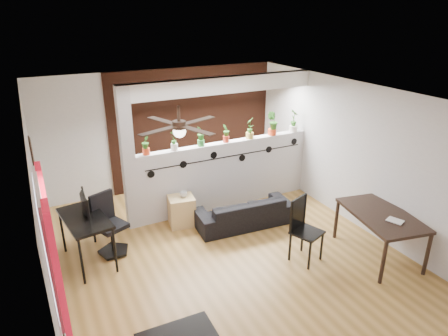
{
  "coord_description": "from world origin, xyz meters",
  "views": [
    {
      "loc": [
        -2.53,
        -5.04,
        3.76
      ],
      "look_at": [
        0.3,
        0.6,
        1.22
      ],
      "focal_mm": 32.0,
      "sensor_mm": 36.0,
      "label": 1
    }
  ],
  "objects_px": {
    "potted_plant_3": "(226,132)",
    "dining_table": "(381,218)",
    "potted_plant_0": "(146,144)",
    "potted_plant_5": "(273,123)",
    "cup": "(183,194)",
    "potted_plant_2": "(201,136)",
    "office_chair": "(109,228)",
    "folding_chair": "(302,224)",
    "potted_plant_1": "(174,140)",
    "ceiling_fan": "(179,127)",
    "potted_plant_4": "(250,127)",
    "potted_plant_6": "(294,120)",
    "cube_shelf": "(182,211)",
    "computer_desk": "(85,222)",
    "sofa": "(244,212)"
  },
  "relations": [
    {
      "from": "ceiling_fan",
      "to": "potted_plant_1",
      "type": "xyz_separation_m",
      "value": [
        0.55,
        1.8,
        -0.77
      ]
    },
    {
      "from": "office_chair",
      "to": "potted_plant_2",
      "type": "bearing_deg",
      "value": 19.21
    },
    {
      "from": "potted_plant_0",
      "to": "potted_plant_6",
      "type": "relative_size",
      "value": 0.78
    },
    {
      "from": "computer_desk",
      "to": "cube_shelf",
      "type": "bearing_deg",
      "value": 14.11
    },
    {
      "from": "cup",
      "to": "potted_plant_0",
      "type": "bearing_deg",
      "value": 145.94
    },
    {
      "from": "computer_desk",
      "to": "cup",
      "type": "bearing_deg",
      "value": 13.73
    },
    {
      "from": "potted_plant_3",
      "to": "office_chair",
      "type": "xyz_separation_m",
      "value": [
        -2.47,
        -0.68,
        -1.09
      ]
    },
    {
      "from": "computer_desk",
      "to": "potted_plant_3",
      "type": "bearing_deg",
      "value": 15.68
    },
    {
      "from": "potted_plant_0",
      "to": "potted_plant_1",
      "type": "height_order",
      "value": "potted_plant_0"
    },
    {
      "from": "potted_plant_2",
      "to": "folding_chair",
      "type": "bearing_deg",
      "value": -71.3
    },
    {
      "from": "cup",
      "to": "potted_plant_2",
      "type": "bearing_deg",
      "value": 34.51
    },
    {
      "from": "potted_plant_1",
      "to": "potted_plant_4",
      "type": "xyz_separation_m",
      "value": [
        1.58,
        0.0,
        0.03
      ]
    },
    {
      "from": "potted_plant_3",
      "to": "potted_plant_5",
      "type": "distance_m",
      "value": 1.05
    },
    {
      "from": "potted_plant_1",
      "to": "potted_plant_3",
      "type": "bearing_deg",
      "value": 0.0
    },
    {
      "from": "potted_plant_3",
      "to": "cup",
      "type": "distance_m",
      "value": 1.45
    },
    {
      "from": "cup",
      "to": "folding_chair",
      "type": "relative_size",
      "value": 0.13
    },
    {
      "from": "dining_table",
      "to": "computer_desk",
      "type": "bearing_deg",
      "value": 155.67
    },
    {
      "from": "potted_plant_4",
      "to": "cup",
      "type": "bearing_deg",
      "value": -167.16
    },
    {
      "from": "potted_plant_1",
      "to": "potted_plant_6",
      "type": "relative_size",
      "value": 0.78
    },
    {
      "from": "potted_plant_2",
      "to": "potted_plant_3",
      "type": "distance_m",
      "value": 0.53
    },
    {
      "from": "cube_shelf",
      "to": "office_chair",
      "type": "height_order",
      "value": "office_chair"
    },
    {
      "from": "cup",
      "to": "dining_table",
      "type": "bearing_deg",
      "value": -43.89
    },
    {
      "from": "potted_plant_3",
      "to": "ceiling_fan",
      "type": "bearing_deg",
      "value": -131.63
    },
    {
      "from": "potted_plant_3",
      "to": "potted_plant_4",
      "type": "xyz_separation_m",
      "value": [
        0.53,
        0.0,
        0.03
      ]
    },
    {
      "from": "ceiling_fan",
      "to": "computer_desk",
      "type": "relative_size",
      "value": 1.02
    },
    {
      "from": "potted_plant_3",
      "to": "dining_table",
      "type": "relative_size",
      "value": 0.24
    },
    {
      "from": "office_chair",
      "to": "dining_table",
      "type": "xyz_separation_m",
      "value": [
        3.85,
        -2.02,
        0.23
      ]
    },
    {
      "from": "dining_table",
      "to": "potted_plant_2",
      "type": "bearing_deg",
      "value": 125.28
    },
    {
      "from": "office_chair",
      "to": "potted_plant_4",
      "type": "bearing_deg",
      "value": 12.72
    },
    {
      "from": "folding_chair",
      "to": "ceiling_fan",
      "type": "bearing_deg",
      "value": 167.41
    },
    {
      "from": "potted_plant_5",
      "to": "folding_chair",
      "type": "bearing_deg",
      "value": -110.68
    },
    {
      "from": "sofa",
      "to": "computer_desk",
      "type": "xyz_separation_m",
      "value": [
        -2.77,
        0.06,
        0.47
      ]
    },
    {
      "from": "potted_plant_5",
      "to": "potted_plant_6",
      "type": "xyz_separation_m",
      "value": [
        0.53,
        -0.0,
        0.0
      ]
    },
    {
      "from": "potted_plant_5",
      "to": "potted_plant_1",
      "type": "bearing_deg",
      "value": -180.0
    },
    {
      "from": "sofa",
      "to": "potted_plant_1",
      "type": "bearing_deg",
      "value": -36.45
    },
    {
      "from": "potted_plant_1",
      "to": "potted_plant_4",
      "type": "relative_size",
      "value": 0.87
    },
    {
      "from": "potted_plant_2",
      "to": "potted_plant_6",
      "type": "relative_size",
      "value": 0.8
    },
    {
      "from": "potted_plant_3",
      "to": "dining_table",
      "type": "distance_m",
      "value": 3.15
    },
    {
      "from": "cube_shelf",
      "to": "computer_desk",
      "type": "bearing_deg",
      "value": -156.68
    },
    {
      "from": "potted_plant_4",
      "to": "dining_table",
      "type": "height_order",
      "value": "potted_plant_4"
    },
    {
      "from": "cube_shelf",
      "to": "office_chair",
      "type": "distance_m",
      "value": 1.41
    },
    {
      "from": "potted_plant_1",
      "to": "office_chair",
      "type": "height_order",
      "value": "potted_plant_1"
    },
    {
      "from": "potted_plant_0",
      "to": "cup",
      "type": "bearing_deg",
      "value": -34.06
    },
    {
      "from": "potted_plant_4",
      "to": "potted_plant_5",
      "type": "xyz_separation_m",
      "value": [
        0.53,
        0.0,
        0.02
      ]
    },
    {
      "from": "potted_plant_0",
      "to": "cube_shelf",
      "type": "distance_m",
      "value": 1.41
    },
    {
      "from": "ceiling_fan",
      "to": "potted_plant_5",
      "type": "relative_size",
      "value": 2.52
    },
    {
      "from": "potted_plant_2",
      "to": "potted_plant_4",
      "type": "relative_size",
      "value": 0.9
    },
    {
      "from": "potted_plant_4",
      "to": "cup",
      "type": "distance_m",
      "value": 1.88
    },
    {
      "from": "potted_plant_0",
      "to": "potted_plant_6",
      "type": "height_order",
      "value": "potted_plant_6"
    },
    {
      "from": "potted_plant_0",
      "to": "potted_plant_5",
      "type": "xyz_separation_m",
      "value": [
        2.63,
        0.0,
        0.05
      ]
    }
  ]
}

